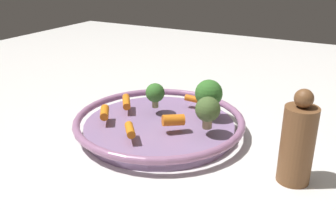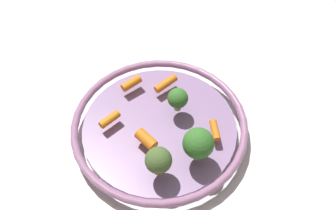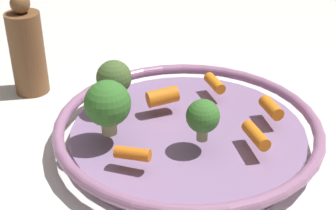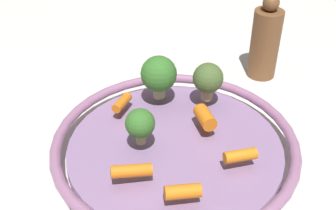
{
  "view_description": "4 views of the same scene",
  "coord_description": "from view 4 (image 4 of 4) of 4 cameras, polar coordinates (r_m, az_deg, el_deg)",
  "views": [
    {
      "loc": [
        -0.6,
        -0.35,
        0.34
      ],
      "look_at": [
        0.02,
        -0.01,
        0.06
      ],
      "focal_mm": 39.81,
      "sensor_mm": 36.0,
      "label": 1
    },
    {
      "loc": [
        -0.01,
        -0.44,
        0.65
      ],
      "look_at": [
        0.02,
        0.02,
        0.07
      ],
      "focal_mm": 41.68,
      "sensor_mm": 36.0,
      "label": 2
    },
    {
      "loc": [
        0.51,
        0.18,
        0.37
      ],
      "look_at": [
        0.03,
        -0.02,
        0.07
      ],
      "focal_mm": 52.95,
      "sensor_mm": 36.0,
      "label": 3
    },
    {
      "loc": [
        -0.18,
        0.4,
        0.41
      ],
      "look_at": [
        0.02,
        -0.03,
        0.07
      ],
      "focal_mm": 43.68,
      "sensor_mm": 36.0,
      "label": 4
    }
  ],
  "objects": [
    {
      "name": "ground_plane",
      "position": [
        0.6,
        0.97,
        -7.17
      ],
      "size": [
        2.11,
        2.11,
        0.0
      ],
      "primitive_type": "plane",
      "color": "silver"
    },
    {
      "name": "serving_bowl",
      "position": [
        0.58,
        0.99,
        -5.74
      ],
      "size": [
        0.35,
        0.35,
        0.04
      ],
      "color": "#8E709E",
      "rests_on": "ground_plane"
    },
    {
      "name": "baby_carrot_center",
      "position": [
        0.51,
        -5.12,
        -9.13
      ],
      "size": [
        0.05,
        0.04,
        0.02
      ],
      "primitive_type": "cylinder",
      "rotation": [
        1.49,
        0.0,
        2.21
      ],
      "color": "orange",
      "rests_on": "serving_bowl"
    },
    {
      "name": "baby_carrot_right",
      "position": [
        0.49,
        2.08,
        -11.99
      ],
      "size": [
        0.05,
        0.04,
        0.02
      ],
      "primitive_type": "cylinder",
      "rotation": [
        1.52,
        0.0,
        2.19
      ],
      "color": "orange",
      "rests_on": "serving_bowl"
    },
    {
      "name": "baby_carrot_left",
      "position": [
        0.54,
        10.06,
        -6.96
      ],
      "size": [
        0.04,
        0.04,
        0.02
      ],
      "primitive_type": "cylinder",
      "rotation": [
        1.59,
        0.0,
        5.42
      ],
      "color": "orange",
      "rests_on": "serving_bowl"
    },
    {
      "name": "baby_carrot_near_rim",
      "position": [
        0.59,
        5.19,
        -1.72
      ],
      "size": [
        0.05,
        0.05,
        0.02
      ],
      "primitive_type": "cylinder",
      "rotation": [
        1.63,
        0.0,
        0.74
      ],
      "color": "orange",
      "rests_on": "serving_bowl"
    },
    {
      "name": "baby_carrot_back",
      "position": [
        0.63,
        -6.45,
        0.34
      ],
      "size": [
        0.02,
        0.04,
        0.02
      ],
      "primitive_type": "cylinder",
      "rotation": [
        1.63,
        0.0,
        0.08
      ],
      "color": "orange",
      "rests_on": "serving_bowl"
    },
    {
      "name": "broccoli_floret_edge",
      "position": [
        0.54,
        -3.91,
        -2.64
      ],
      "size": [
        0.04,
        0.04,
        0.05
      ],
      "color": "#9AA666",
      "rests_on": "serving_bowl"
    },
    {
      "name": "broccoli_floret_large",
      "position": [
        0.63,
        5.6,
        3.66
      ],
      "size": [
        0.05,
        0.05,
        0.06
      ],
      "color": "tan",
      "rests_on": "serving_bowl"
    },
    {
      "name": "broccoli_floret_small",
      "position": [
        0.63,
        -1.3,
        4.28
      ],
      "size": [
        0.06,
        0.06,
        0.07
      ],
      "color": "#9AA766",
      "rests_on": "serving_bowl"
    },
    {
      "name": "pepper_mill",
      "position": [
        0.77,
        13.4,
        8.58
      ],
      "size": [
        0.05,
        0.05,
        0.16
      ],
      "color": "brown",
      "rests_on": "ground_plane"
    }
  ]
}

